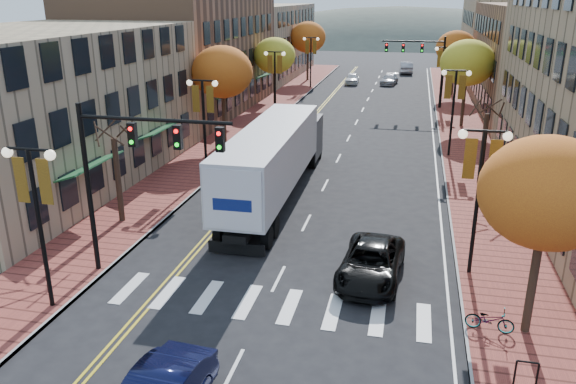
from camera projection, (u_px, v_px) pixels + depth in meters
The scene contains 31 objects.
ground at pixel (251, 334), 18.90m from camera, with size 200.00×200.00×0.00m, color black.
sidewalk_left at pixel (255, 120), 50.64m from camera, with size 4.00×85.00×0.15m, color brown.
sidewalk_right at pixel (462, 130), 46.95m from camera, with size 4.00×85.00×0.15m, color brown.
building_left_near at pixel (32, 108), 32.86m from camera, with size 12.00×22.00×9.00m, color #9E8966.
building_left_mid at pixel (183, 53), 53.69m from camera, with size 12.00×24.00×11.00m, color brown.
building_left_far at pixel (255, 41), 76.96m from camera, with size 12.00×26.00×9.50m, color #9E8966.
building_right_mid at pixel (567, 61), 52.11m from camera, with size 15.00×24.00×10.00m, color brown.
building_right_far at pixel (526, 38), 72.19m from camera, with size 15.00×20.00×11.00m, color #9E8966.
tree_left_a at pixel (118, 180), 27.36m from camera, with size 0.28×0.28×4.20m.
tree_left_b at pixel (222, 72), 41.03m from camera, with size 4.48×4.48×7.21m.
tree_left_c at pixel (275, 56), 55.88m from camera, with size 4.16×4.16×6.69m.
tree_left_d at pixel (308, 37), 72.27m from camera, with size 4.61×4.61×7.42m.
tree_right_a at pixel (547, 193), 17.22m from camera, with size 4.16×4.16×6.69m.
tree_right_b at pixel (483, 149), 32.88m from camera, with size 0.28×0.28×4.20m.
tree_right_c at pixel (468, 63), 46.54m from camera, with size 4.48×4.48×7.21m.
tree_right_d at pixel (456, 48), 61.32m from camera, with size 4.35×4.35×7.00m.
lamp_left_a at pixel (35, 198), 19.01m from camera, with size 1.96×0.36×6.05m.
lamp_left_b at pixel (203, 109), 33.74m from camera, with size 1.96×0.36×6.05m.
lamp_left_c at pixel (275, 71), 50.31m from camera, with size 1.96×0.36×6.05m.
lamp_left_d at pixel (311, 52), 66.88m from camera, with size 1.96×0.36×6.05m.
lamp_right_a at pixel (480, 175), 21.46m from camera, with size 1.96×0.36×6.05m.
lamp_right_b at pixel (454, 96), 38.03m from camera, with size 1.96×0.36×6.05m.
lamp_right_c at pixel (444, 65), 54.60m from camera, with size 1.96×0.36×6.05m.
traffic_mast_near at pixel (131, 160), 21.15m from camera, with size 6.10×0.35×7.00m.
traffic_mast_far at pixel (423, 58), 54.80m from camera, with size 6.10×0.34×7.00m.
semi_truck at pixel (277, 154), 31.00m from camera, with size 2.94×16.96×4.23m.
black_suv at pixel (371, 263), 22.37m from camera, with size 2.33×5.05×1.40m, color black.
car_far_white at pixel (352, 78), 71.47m from camera, with size 1.65×4.11×1.40m, color white.
car_far_silver at pixel (389, 79), 71.08m from camera, with size 1.78×4.37×1.27m, color #96969D.
car_far_oncoming at pixel (406, 68), 81.14m from camera, with size 1.72×4.95×1.63m, color #A4A3AA.
bicycle at pixel (490, 320), 18.71m from camera, with size 0.55×1.58×0.83m, color gray.
Camera 1 is at (4.75, -15.57, 10.81)m, focal length 35.00 mm.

